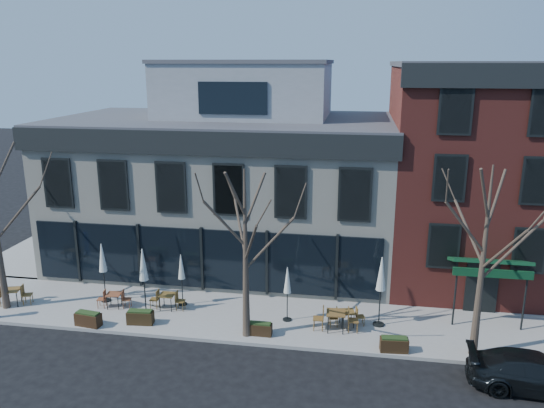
# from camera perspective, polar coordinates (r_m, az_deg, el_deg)

# --- Properties ---
(ground) EXTENTS (120.00, 120.00, 0.00)m
(ground) POSITION_cam_1_polar(r_m,az_deg,el_deg) (26.86, -7.34, -9.59)
(ground) COLOR black
(ground) RESTS_ON ground
(sidewalk_front) EXTENTS (33.50, 4.70, 0.15)m
(sidewalk_front) POSITION_cam_1_polar(r_m,az_deg,el_deg) (24.24, -1.28, -12.13)
(sidewalk_front) COLOR gray
(sidewalk_front) RESTS_ON ground
(sidewalk_side) EXTENTS (4.50, 12.00, 0.15)m
(sidewalk_side) POSITION_cam_1_polar(r_m,az_deg,el_deg) (36.42, -21.81, -3.76)
(sidewalk_side) COLOR gray
(sidewalk_side) RESTS_ON ground
(corner_building) EXTENTS (18.39, 10.39, 11.10)m
(corner_building) POSITION_cam_1_polar(r_m,az_deg,el_deg) (30.00, -4.75, 2.64)
(corner_building) COLOR beige
(corner_building) RESTS_ON ground
(red_brick_building) EXTENTS (8.20, 11.78, 11.18)m
(red_brick_building) POSITION_cam_1_polar(r_m,az_deg,el_deg) (29.40, 20.45, 3.30)
(red_brick_building) COLOR maroon
(red_brick_building) RESTS_ON ground
(tree_mid) EXTENTS (3.50, 3.55, 7.04)m
(tree_mid) POSITION_cam_1_polar(r_m,az_deg,el_deg) (21.21, -2.85, -5.25)
(tree_mid) COLOR #382B21
(tree_mid) RESTS_ON sidewalk_front
(tree_right) EXTENTS (3.72, 3.77, 7.48)m
(tree_right) POSITION_cam_1_polar(r_m,az_deg,el_deg) (21.22, 21.76, -5.69)
(tree_right) COLOR #382B21
(tree_right) RESTS_ON sidewalk_front
(parked_sedan) EXTENTS (4.65, 2.12, 1.32)m
(parked_sedan) POSITION_cam_1_polar(r_m,az_deg,el_deg) (21.44, 26.45, -15.95)
(parked_sedan) COLOR black
(parked_sedan) RESTS_ON ground
(cafe_set_0) EXTENTS (1.84, 0.96, 0.94)m
(cafe_set_0) POSITION_cam_1_polar(r_m,az_deg,el_deg) (27.82, -26.16, -8.78)
(cafe_set_0) COLOR brown
(cafe_set_0) RESTS_ON sidewalk_front
(cafe_set_1) EXTENTS (1.62, 0.72, 0.83)m
(cafe_set_1) POSITION_cam_1_polar(r_m,az_deg,el_deg) (25.86, -16.62, -9.74)
(cafe_set_1) COLOR brown
(cafe_set_1) RESTS_ON sidewalk_front
(cafe_set_2) EXTENTS (1.67, 0.67, 0.88)m
(cafe_set_2) POSITION_cam_1_polar(r_m,az_deg,el_deg) (25.13, -11.19, -10.06)
(cafe_set_2) COLOR brown
(cafe_set_2) RESTS_ON sidewalk_front
(cafe_set_4) EXTENTS (1.96, 0.82, 1.03)m
(cafe_set_4) POSITION_cam_1_polar(r_m,az_deg,el_deg) (22.97, 6.87, -12.18)
(cafe_set_4) COLOR brown
(cafe_set_4) RESTS_ON sidewalk_front
(cafe_set_5) EXTENTS (1.61, 0.76, 0.83)m
(cafe_set_5) POSITION_cam_1_polar(r_m,az_deg,el_deg) (23.45, 8.05, -11.90)
(cafe_set_5) COLOR brown
(cafe_set_5) RESTS_ON sidewalk_front
(umbrella_0) EXTENTS (0.46, 0.46, 2.86)m
(umbrella_0) POSITION_cam_1_polar(r_m,az_deg,el_deg) (26.05, -17.77, -5.86)
(umbrella_0) COLOR black
(umbrella_0) RESTS_ON sidewalk_front
(umbrella_1) EXTENTS (0.49, 0.49, 3.09)m
(umbrella_1) POSITION_cam_1_polar(r_m,az_deg,el_deg) (24.24, -13.68, -6.73)
(umbrella_1) COLOR black
(umbrella_1) RESTS_ON sidewalk_front
(umbrella_2) EXTENTS (0.40, 0.40, 2.49)m
(umbrella_2) POSITION_cam_1_polar(r_m,az_deg,el_deg) (24.90, -9.73, -6.96)
(umbrella_2) COLOR black
(umbrella_2) RESTS_ON sidewalk_front
(umbrella_3) EXTENTS (0.40, 0.40, 2.49)m
(umbrella_3) POSITION_cam_1_polar(r_m,az_deg,el_deg) (23.13, 1.67, -8.49)
(umbrella_3) COLOR black
(umbrella_3) RESTS_ON sidewalk_front
(umbrella_4) EXTENTS (0.50, 0.50, 3.12)m
(umbrella_4) POSITION_cam_1_polar(r_m,az_deg,el_deg) (23.00, 11.66, -7.76)
(umbrella_4) COLOR black
(umbrella_4) RESTS_ON sidewalk_front
(planter_0) EXTENTS (1.18, 0.60, 0.63)m
(planter_0) POSITION_cam_1_polar(r_m,az_deg,el_deg) (24.60, -19.16, -11.59)
(planter_0) COLOR #321F10
(planter_0) RESTS_ON sidewalk_front
(planter_1) EXTENTS (1.16, 0.55, 0.63)m
(planter_1) POSITION_cam_1_polar(r_m,az_deg,el_deg) (24.13, -13.98, -11.71)
(planter_1) COLOR black
(planter_1) RESTS_ON sidewalk_front
(planter_2) EXTENTS (0.99, 0.40, 0.55)m
(planter_2) POSITION_cam_1_polar(r_m,az_deg,el_deg) (22.61, -1.28, -13.27)
(planter_2) COLOR black
(planter_2) RESTS_ON sidewalk_front
(planter_3) EXTENTS (1.12, 0.52, 0.61)m
(planter_3) POSITION_cam_1_polar(r_m,az_deg,el_deg) (21.98, 13.00, -14.48)
(planter_3) COLOR #2F1F0F
(planter_3) RESTS_ON sidewalk_front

